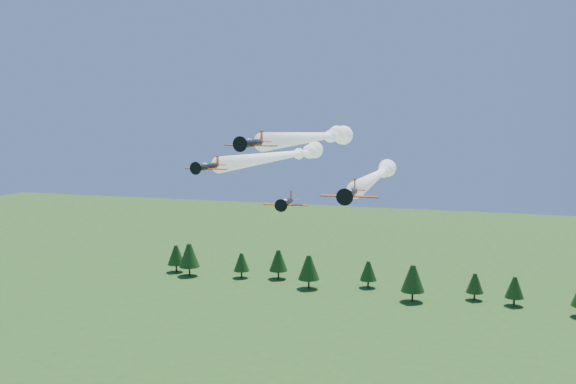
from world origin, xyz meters
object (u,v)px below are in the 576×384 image
(plane_left, at_px, (284,155))
(plane_slot, at_px, (286,202))
(plane_lead, at_px, (317,137))
(plane_right, at_px, (377,175))

(plane_left, distance_m, plane_slot, 22.73)
(plane_left, relative_size, plane_slot, 6.89)
(plane_slot, bearing_deg, plane_left, 104.25)
(plane_left, bearing_deg, plane_lead, -46.53)
(plane_right, bearing_deg, plane_lead, -129.55)
(plane_lead, relative_size, plane_right, 0.93)
(plane_right, bearing_deg, plane_left, 175.61)
(plane_lead, distance_m, plane_right, 15.84)
(plane_slot, bearing_deg, plane_lead, 68.77)
(plane_slot, bearing_deg, plane_right, 56.10)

